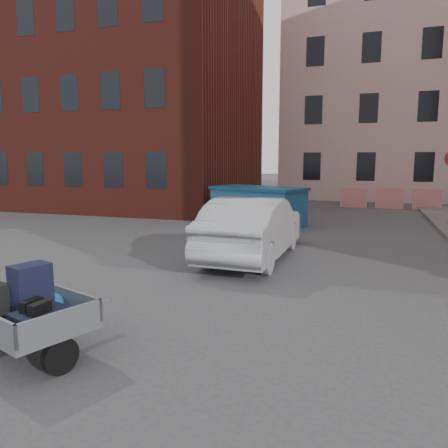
% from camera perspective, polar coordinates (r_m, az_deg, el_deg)
% --- Properties ---
extents(ground, '(120.00, 120.00, 0.00)m').
position_cam_1_polar(ground, '(8.93, -3.04, -7.62)').
color(ground, '#38383A').
rests_on(ground, ground).
extents(building_brick, '(12.00, 10.00, 14.00)m').
position_cam_1_polar(building_brick, '(24.65, -12.32, 18.99)').
color(building_brick, '#591E16').
rests_on(building_brick, ground).
extents(building_pink, '(16.00, 8.00, 14.00)m').
position_cam_1_polar(building_pink, '(30.46, 24.42, 16.41)').
color(building_pink, '#D1A7A1').
rests_on(building_pink, ground).
extents(far_building, '(6.00, 6.00, 8.00)m').
position_cam_1_polar(far_building, '(37.89, -19.80, 10.43)').
color(far_building, maroon).
rests_on(far_building, ground).
extents(barriers, '(4.70, 0.18, 1.00)m').
position_cam_1_polar(barriers, '(23.10, 20.80, 3.13)').
color(barriers, red).
rests_on(barriers, ground).
extents(trailer, '(1.88, 1.98, 1.20)m').
position_cam_1_polar(trailer, '(6.10, -24.42, -10.25)').
color(trailer, black).
rests_on(trailer, ground).
extents(dumpster, '(3.80, 2.83, 1.43)m').
position_cam_1_polar(dumpster, '(16.40, 4.48, 2.39)').
color(dumpster, '#1F6094').
rests_on(dumpster, ground).
extents(silver_car, '(1.70, 4.72, 1.55)m').
position_cam_1_polar(silver_car, '(10.91, 3.82, -0.48)').
color(silver_car, '#9C9EA3').
rests_on(silver_car, ground).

